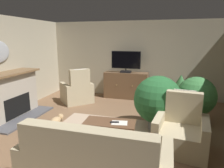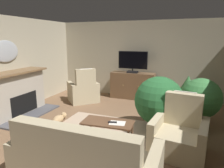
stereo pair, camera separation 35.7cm
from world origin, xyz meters
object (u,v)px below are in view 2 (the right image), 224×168
(armchair_angled_to_table, at_px, (179,135))
(potted_plant_small_fern_corner, at_px, (187,89))
(fireplace, at_px, (17,94))
(tv_remote, at_px, (112,122))
(folded_newspaper, at_px, (117,123))
(wall_mirror_oval, at_px, (6,51))
(cat, at_px, (59,118))
(potted_plant_on_hearth_side, at_px, (201,99))
(potted_plant_leafy_by_curtain, at_px, (159,101))
(television, at_px, (133,61))
(tv_cabinet, at_px, (133,86))
(coffee_table, at_px, (108,124))
(sofa_floral, at_px, (84,165))
(armchair_near_window, at_px, (84,91))

(armchair_angled_to_table, height_order, potted_plant_small_fern_corner, armchair_angled_to_table)
(fireplace, height_order, tv_remote, fireplace)
(folded_newspaper, bearing_deg, armchair_angled_to_table, -4.13)
(armchair_angled_to_table, bearing_deg, wall_mirror_oval, 174.33)
(cat, bearing_deg, potted_plant_on_hearth_side, 17.69)
(armchair_angled_to_table, relative_size, potted_plant_leafy_by_curtain, 0.86)
(potted_plant_small_fern_corner, bearing_deg, cat, -141.01)
(television, bearing_deg, tv_cabinet, 90.00)
(fireplace, xyz_separation_m, armchair_angled_to_table, (4.14, -0.44, -0.23))
(coffee_table, relative_size, armchair_angled_to_table, 0.98)
(television, distance_m, sofa_floral, 4.45)
(tv_cabinet, distance_m, armchair_near_window, 1.66)
(armchair_near_window, bearing_deg, television, 32.07)
(wall_mirror_oval, distance_m, potted_plant_small_fern_corner, 5.11)
(folded_newspaper, bearing_deg, coffee_table, 169.07)
(coffee_table, distance_m, potted_plant_on_hearth_side, 2.26)
(fireplace, bearing_deg, coffee_table, -10.83)
(wall_mirror_oval, bearing_deg, coffee_table, -9.97)
(tv_cabinet, xyz_separation_m, folded_newspaper, (0.54, -3.09, -0.00))
(tv_cabinet, relative_size, sofa_floral, 0.74)
(television, bearing_deg, cat, -113.33)
(tv_remote, bearing_deg, wall_mirror_oval, 155.15)
(coffee_table, bearing_deg, tv_cabinet, 96.38)
(potted_plant_small_fern_corner, bearing_deg, sofa_floral, -106.86)
(coffee_table, distance_m, cat, 1.55)
(armchair_near_window, xyz_separation_m, cat, (0.26, -1.72, -0.24))
(coffee_table, height_order, potted_plant_on_hearth_side, potted_plant_on_hearth_side)
(potted_plant_small_fern_corner, bearing_deg, fireplace, -152.19)
(coffee_table, xyz_separation_m, potted_plant_leafy_by_curtain, (0.85, 0.83, 0.32))
(wall_mirror_oval, xyz_separation_m, armchair_near_window, (1.34, 1.63, -1.34))
(television, distance_m, tv_remote, 3.20)
(potted_plant_on_hearth_side, bearing_deg, sofa_floral, -119.09)
(armchair_angled_to_table, bearing_deg, armchair_near_window, 145.92)
(television, distance_m, armchair_near_window, 1.87)
(television, distance_m, potted_plant_on_hearth_side, 2.65)
(fireplace, relative_size, potted_plant_small_fern_corner, 1.88)
(tv_cabinet, relative_size, cat, 2.16)
(coffee_table, height_order, sofa_floral, sofa_floral)
(sofa_floral, height_order, cat, sofa_floral)
(tv_remote, bearing_deg, potted_plant_small_fern_corner, 50.13)
(wall_mirror_oval, distance_m, armchair_near_window, 2.49)
(tv_cabinet, bearing_deg, potted_plant_leafy_by_curtain, -62.14)
(potted_plant_on_hearth_side, bearing_deg, potted_plant_small_fern_corner, 102.88)
(tv_remote, xyz_separation_m, potted_plant_leafy_by_curtain, (0.75, 0.85, 0.25))
(coffee_table, relative_size, sofa_floral, 0.52)
(television, xyz_separation_m, coffee_table, (0.34, -3.03, -0.90))
(coffee_table, xyz_separation_m, sofa_floral, (0.17, -1.29, -0.04))
(fireplace, xyz_separation_m, folded_newspaper, (3.01, -0.54, -0.14))
(potted_plant_on_hearth_side, distance_m, potted_plant_leafy_by_curtain, 1.06)
(potted_plant_small_fern_corner, xyz_separation_m, potted_plant_leafy_by_curtain, (-0.55, -1.94, 0.14))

